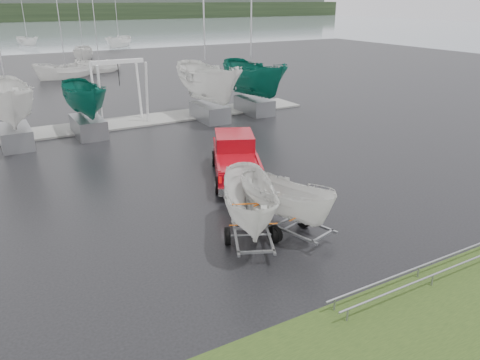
# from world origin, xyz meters

# --- Properties ---
(ground_plane) EXTENTS (120.00, 120.00, 0.00)m
(ground_plane) POSITION_xyz_m (0.00, 0.00, 0.00)
(ground_plane) COLOR black
(ground_plane) RESTS_ON ground
(dock) EXTENTS (30.00, 3.00, 0.12)m
(dock) POSITION_xyz_m (0.00, 13.00, 0.05)
(dock) COLOR gray
(dock) RESTS_ON ground
(pickup_truck) EXTENTS (4.02, 5.85, 1.85)m
(pickup_truck) POSITION_xyz_m (3.44, 0.87, 0.97)
(pickup_truck) COLOR maroon
(pickup_truck) RESTS_ON ground
(trailer_hitched) EXTENTS (2.56, 3.77, 5.11)m
(trailer_hitched) POSITION_xyz_m (0.84, -4.83, 2.77)
(trailer_hitched) COLOR gray
(trailer_hitched) RESTS_ON ground
(trailer_parked) EXTENTS (2.09, 3.78, 4.52)m
(trailer_parked) POSITION_xyz_m (2.19, -4.96, 2.46)
(trailer_parked) COLOR gray
(trailer_parked) RESTS_ON ground
(boat_hoist) EXTENTS (3.30, 2.18, 4.12)m
(boat_hoist) POSITION_xyz_m (1.68, 13.00, 2.67)
(boat_hoist) COLOR silver
(boat_hoist) RESTS_ON ground
(keelboat_0) EXTENTS (2.59, 3.20, 10.76)m
(keelboat_0) POSITION_xyz_m (-4.95, 11.00, 4.12)
(keelboat_0) COLOR gray
(keelboat_0) RESTS_ON ground
(keelboat_1) EXTENTS (2.14, 3.20, 6.78)m
(keelboat_1) POSITION_xyz_m (-0.92, 11.20, 3.35)
(keelboat_1) COLOR gray
(keelboat_1) RESTS_ON ground
(keelboat_2) EXTENTS (2.78, 3.20, 10.96)m
(keelboat_2) POSITION_xyz_m (7.07, 11.00, 4.42)
(keelboat_2) COLOR gray
(keelboat_2) RESTS_ON ground
(keelboat_3) EXTENTS (2.66, 3.20, 10.84)m
(keelboat_3) POSITION_xyz_m (10.76, 11.30, 4.23)
(keelboat_3) COLOR gray
(keelboat_3) RESTS_ON ground
(mast_rack_2) EXTENTS (7.00, 0.56, 0.06)m
(mast_rack_2) POSITION_xyz_m (4.00, -9.50, 0.35)
(mast_rack_2) COLOR gray
(mast_rack_2) RESTS_ON ground
(moored_boat_2) EXTENTS (2.63, 2.59, 10.74)m
(moored_boat_2) POSITION_xyz_m (6.06, 36.62, 0.01)
(moored_boat_2) COLOR silver
(moored_boat_2) RESTS_ON ground
(moored_boat_3) EXTENTS (4.04, 4.05, 11.76)m
(moored_boat_3) POSITION_xyz_m (16.33, 64.80, 0.00)
(moored_boat_3) COLOR silver
(moored_boat_3) RESTS_ON ground
(moored_boat_5) EXTENTS (2.95, 2.99, 11.06)m
(moored_boat_5) POSITION_xyz_m (3.25, 76.02, 0.01)
(moored_boat_5) COLOR silver
(moored_boat_5) RESTS_ON ground
(moored_boat_6) EXTENTS (3.15, 3.20, 11.39)m
(moored_boat_6) POSITION_xyz_m (7.43, 50.85, 0.00)
(moored_boat_6) COLOR silver
(moored_boat_6) RESTS_ON ground
(moored_boat_7) EXTENTS (3.50, 3.46, 11.54)m
(moored_boat_7) POSITION_xyz_m (2.13, 34.65, 0.00)
(moored_boat_7) COLOR silver
(moored_boat_7) RESTS_ON ground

